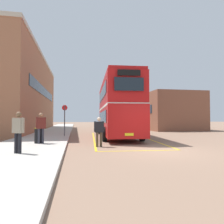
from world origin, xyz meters
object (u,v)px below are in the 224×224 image
at_px(double_decker_bus, 117,107).
at_px(single_deck_bus, 121,118).
at_px(pedestrian_waiting_near, 41,126).
at_px(litter_bin, 38,136).
at_px(pedestrian_waiting_far, 18,129).
at_px(bus_stop_sign, 65,117).
at_px(pedestrian_boarding, 99,130).

relative_size(double_decker_bus, single_deck_bus, 1.11).
xyz_separation_m(single_deck_bus, pedestrian_waiting_near, (-9.93, -22.73, -0.48)).
distance_m(single_deck_bus, litter_bin, 24.76).
relative_size(single_deck_bus, pedestrian_waiting_far, 5.74).
bearing_deg(single_deck_bus, bus_stop_sign, -116.21).
distance_m(pedestrian_waiting_far, litter_bin, 3.43).
height_order(double_decker_bus, pedestrian_waiting_far, double_decker_bus).
relative_size(pedestrian_waiting_near, pedestrian_waiting_far, 1.03).
xyz_separation_m(single_deck_bus, pedestrian_boarding, (-6.70, -23.69, -0.70)).
height_order(litter_bin, bus_stop_sign, bus_stop_sign).
distance_m(double_decker_bus, pedestrian_waiting_near, 7.31).
height_order(double_decker_bus, bus_stop_sign, double_decker_bus).
xyz_separation_m(double_decker_bus, single_deck_bus, (4.50, 18.03, -0.87)).
height_order(double_decker_bus, single_deck_bus, double_decker_bus).
bearing_deg(bus_stop_sign, pedestrian_waiting_near, -102.73).
xyz_separation_m(pedestrian_waiting_far, litter_bin, (0.19, 3.38, -0.54)).
xyz_separation_m(pedestrian_boarding, bus_stop_sign, (-2.16, 5.69, 0.73)).
distance_m(double_decker_bus, pedestrian_boarding, 6.28).
distance_m(litter_bin, bus_stop_sign, 4.87).
bearing_deg(litter_bin, pedestrian_waiting_near, -39.86).
xyz_separation_m(pedestrian_boarding, pedestrian_waiting_near, (-3.23, 0.97, 0.22)).
distance_m(pedestrian_boarding, litter_bin, 3.59).
relative_size(single_deck_bus, litter_bin, 11.12).
xyz_separation_m(single_deck_bus, litter_bin, (-10.10, -22.58, -1.06)).
relative_size(single_deck_bus, bus_stop_sign, 3.86).
relative_size(single_deck_bus, pedestrian_boarding, 5.96).
bearing_deg(pedestrian_boarding, pedestrian_waiting_far, -147.72).
bearing_deg(single_deck_bus, pedestrian_boarding, -105.79).
bearing_deg(pedestrian_waiting_near, litter_bin, 140.14).
xyz_separation_m(pedestrian_waiting_far, bus_stop_sign, (1.43, 7.96, 0.54)).
distance_m(single_deck_bus, pedestrian_waiting_near, 24.80).
bearing_deg(litter_bin, double_decker_bus, 39.13).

